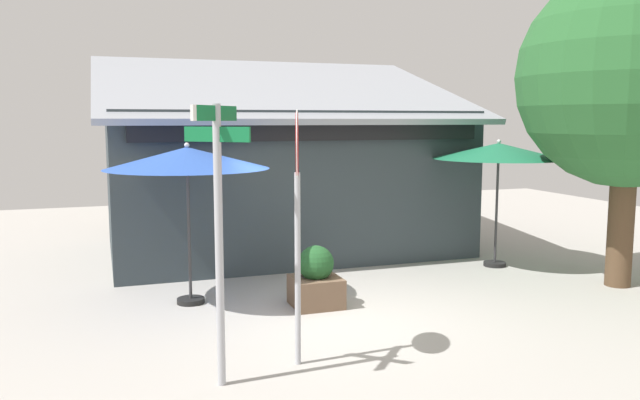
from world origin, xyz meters
TOP-DOWN VIEW (x-y plane):
  - ground_plane at (0.00, 0.00)m, footprint 28.00×28.00m
  - cafe_building at (0.63, 5.17)m, footprint 7.92×5.30m
  - street_sign_post at (-2.03, -1.89)m, footprint 0.62×0.66m
  - stop_sign at (-1.05, -1.59)m, footprint 0.25×0.75m
  - patio_umbrella_royal_blue_left at (-1.93, 1.40)m, footprint 2.56×2.56m
  - patio_umbrella_forest_green_center at (4.19, 2.03)m, footprint 2.57×2.57m
  - sidewalk_planter at (-0.09, 0.60)m, footprint 0.74×0.74m

SIDE VIEW (x-z plane):
  - ground_plane at x=0.00m, z-range -0.10..0.00m
  - sidewalk_planter at x=-0.09m, z-range -0.07..0.90m
  - cafe_building at x=0.63m, z-range -0.56..3.85m
  - street_sign_post at x=-2.03m, z-range 0.32..3.40m
  - stop_sign at x=-1.05m, z-range 0.60..3.63m
  - patio_umbrella_forest_green_center at x=4.19m, z-range 1.02..3.55m
  - patio_umbrella_royal_blue_left at x=-1.93m, z-range 1.02..3.59m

